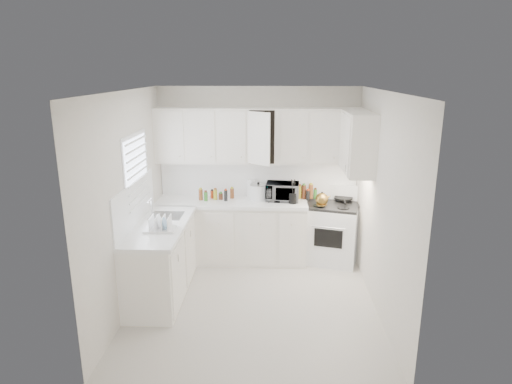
{
  "coord_description": "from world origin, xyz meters",
  "views": [
    {
      "loc": [
        0.23,
        -5.01,
        2.83
      ],
      "look_at": [
        0.0,
        0.7,
        1.25
      ],
      "focal_mm": 31.14,
      "sensor_mm": 36.0,
      "label": 1
    }
  ],
  "objects_px": {
    "tea_kettle": "(322,198)",
    "rice_cooker": "(258,191)",
    "utensil_crock": "(293,191)",
    "dish_rack": "(160,222)",
    "stove": "(332,225)",
    "microwave": "(282,190)"
  },
  "relations": [
    {
      "from": "microwave",
      "to": "rice_cooker",
      "type": "distance_m",
      "value": 0.36
    },
    {
      "from": "stove",
      "to": "dish_rack",
      "type": "height_order",
      "value": "stove"
    },
    {
      "from": "tea_kettle",
      "to": "microwave",
      "type": "relative_size",
      "value": 0.48
    },
    {
      "from": "tea_kettle",
      "to": "utensil_crock",
      "type": "distance_m",
      "value": 0.43
    },
    {
      "from": "rice_cooker",
      "to": "utensil_crock",
      "type": "bearing_deg",
      "value": -33.16
    },
    {
      "from": "rice_cooker",
      "to": "dish_rack",
      "type": "distance_m",
      "value": 1.79
    },
    {
      "from": "utensil_crock",
      "to": "dish_rack",
      "type": "bearing_deg",
      "value": -144.25
    },
    {
      "from": "dish_rack",
      "to": "microwave",
      "type": "bearing_deg",
      "value": 39.58
    },
    {
      "from": "tea_kettle",
      "to": "rice_cooker",
      "type": "distance_m",
      "value": 0.95
    },
    {
      "from": "tea_kettle",
      "to": "stove",
      "type": "bearing_deg",
      "value": 52.74
    },
    {
      "from": "rice_cooker",
      "to": "tea_kettle",
      "type": "bearing_deg",
      "value": -26.92
    },
    {
      "from": "stove",
      "to": "rice_cooker",
      "type": "relative_size",
      "value": 4.4
    },
    {
      "from": "tea_kettle",
      "to": "dish_rack",
      "type": "distance_m",
      "value": 2.36
    },
    {
      "from": "dish_rack",
      "to": "rice_cooker",
      "type": "bearing_deg",
      "value": 48.23
    },
    {
      "from": "tea_kettle",
      "to": "microwave",
      "type": "height_order",
      "value": "microwave"
    },
    {
      "from": "stove",
      "to": "dish_rack",
      "type": "xyz_separation_m",
      "value": [
        -2.25,
        -1.3,
        0.47
      ]
    },
    {
      "from": "utensil_crock",
      "to": "tea_kettle",
      "type": "bearing_deg",
      "value": -6.24
    },
    {
      "from": "stove",
      "to": "utensil_crock",
      "type": "distance_m",
      "value": 0.82
    },
    {
      "from": "rice_cooker",
      "to": "dish_rack",
      "type": "bearing_deg",
      "value": -142.3
    },
    {
      "from": "tea_kettle",
      "to": "dish_rack",
      "type": "bearing_deg",
      "value": -139.96
    },
    {
      "from": "tea_kettle",
      "to": "rice_cooker",
      "type": "height_order",
      "value": "rice_cooker"
    },
    {
      "from": "utensil_crock",
      "to": "dish_rack",
      "type": "height_order",
      "value": "utensil_crock"
    }
  ]
}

